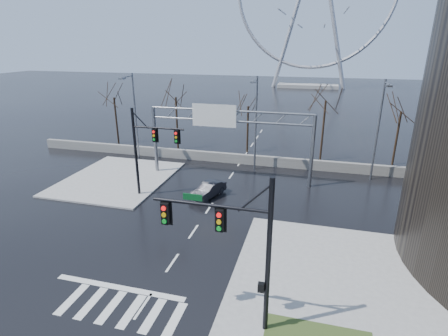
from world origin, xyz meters
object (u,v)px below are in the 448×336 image
(signal_mast_near, at_px, (239,240))
(car, at_px, (208,190))
(sign_gantry, at_px, (226,129))
(signal_mast_far, at_px, (147,145))

(signal_mast_near, distance_m, car, 16.02)
(sign_gantry, distance_m, car, 6.56)
(signal_mast_near, height_order, sign_gantry, signal_mast_near)
(car, bearing_deg, signal_mast_far, -146.13)
(signal_mast_far, distance_m, car, 6.71)
(signal_mast_near, distance_m, signal_mast_far, 17.03)
(signal_mast_near, distance_m, sign_gantry, 19.79)
(signal_mast_far, relative_size, car, 2.03)
(signal_mast_near, bearing_deg, sign_gantry, 106.19)
(signal_mast_far, bearing_deg, car, 14.09)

